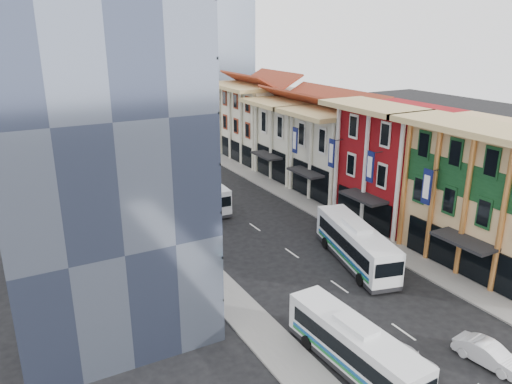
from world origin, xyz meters
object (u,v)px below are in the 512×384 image
bus_right (356,243)px  shophouse_tan (500,198)px  bus_left_far (203,191)px  sedan_right (489,354)px  bus_left_near (354,346)px  office_tower (69,93)px  sedan_left (404,357)px

bus_right → shophouse_tan: bearing=-15.0°
bus_left_far → sedan_right: size_ratio=2.61×
sedan_right → shophouse_tan: bearing=28.1°
bus_left_near → sedan_right: 8.42m
office_tower → bus_left_far: size_ratio=2.74×
bus_left_near → sedan_right: bearing=-27.7°
bus_left_near → bus_left_far: size_ratio=0.94×
bus_left_near → bus_left_far: (3.50, 31.03, 0.11)m
bus_left_far → sedan_left: size_ratio=2.63×
bus_left_far → bus_right: bearing=-71.2°
bus_right → sedan_left: (-6.43, -12.38, -1.15)m
shophouse_tan → sedan_left: shophouse_tan is taller
bus_left_near → sedan_right: size_ratio=2.44×
office_tower → bus_left_near: 26.19m
bus_right → sedan_right: bus_right is taller
shophouse_tan → bus_left_near: bearing=-164.6°
bus_left_near → sedan_left: (2.81, -1.29, -0.94)m
bus_left_far → sedan_right: 34.87m
bus_left_far → bus_right: (5.74, -19.94, 0.10)m
bus_left_near → bus_right: bus_right is taller
sedan_left → sedan_right: (4.75, -2.29, -0.02)m
bus_right → sedan_left: bearing=-103.3°
shophouse_tan → bus_right: (-10.26, 5.72, -4.14)m
shophouse_tan → sedan_right: shophouse_tan is taller
bus_left_near → sedan_left: size_ratio=2.46×
bus_left_far → office_tower: bearing=-139.4°
bus_right → sedan_left: 14.00m
sedan_right → bus_left_far: bearing=87.9°
shophouse_tan → office_tower: office_tower is taller
sedan_left → sedan_right: size_ratio=0.99×
shophouse_tan → bus_left_far: (-16.00, 25.67, -4.24)m
sedan_left → office_tower: bearing=108.7°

